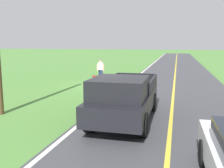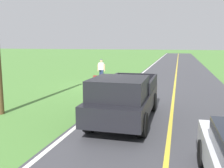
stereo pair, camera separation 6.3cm
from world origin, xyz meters
The scene contains 7 objects.
ground_plane centered at (0.00, 0.00, 0.00)m, with size 200.00×200.00×0.00m, color #4C7F38.
road_surface centered at (-4.62, 0.00, 0.00)m, with size 6.97×120.00×0.00m, color #3D3D42.
lane_edge_line centered at (-1.32, 0.00, 0.01)m, with size 0.16×117.60×0.00m, color silver.
lane_centre_line centered at (-4.62, 0.00, 0.01)m, with size 0.14×117.60×0.00m, color gold.
hitchhiker_walking centered at (1.17, -2.21, 0.98)m, with size 0.62×0.51×1.75m.
suitcase_carried centered at (1.58, -2.10, 0.20)m, with size 0.20×0.46×0.41m, color maroon.
pickup_truck_passing centered at (-2.86, 7.95, 0.97)m, with size 2.10×5.40×1.82m.
Camera 1 is at (-4.76, 17.26, 3.01)m, focal length 40.77 mm.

